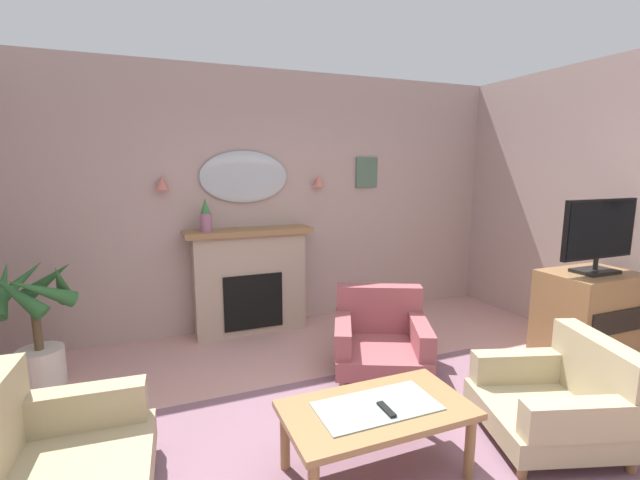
{
  "coord_description": "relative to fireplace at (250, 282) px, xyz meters",
  "views": [
    {
      "loc": [
        -1.34,
        -1.84,
        1.83
      ],
      "look_at": [
        0.09,
        1.69,
        1.17
      ],
      "focal_mm": 24.26,
      "sensor_mm": 36.0,
      "label": 1
    }
  ],
  "objects": [
    {
      "name": "wall_mirror",
      "position": [
        -0.0,
        0.14,
        1.14
      ],
      "size": [
        0.96,
        0.06,
        0.56
      ],
      "primitive_type": "ellipsoid",
      "color": "#B2BCC6"
    },
    {
      "name": "armchair_in_corner",
      "position": [
        0.89,
        -1.32,
        -0.27
      ],
      "size": [
        1.07,
        1.08,
        0.71
      ],
      "color": "#934C51",
      "rests_on": "ground"
    },
    {
      "name": "tv_remote",
      "position": [
        0.19,
        -2.6,
        -0.12
      ],
      "size": [
        0.04,
        0.16,
        0.02
      ],
      "primitive_type": "cube",
      "color": "black",
      "rests_on": "coffee_table"
    },
    {
      "name": "armchair_beside_couch",
      "position": [
        1.47,
        -2.7,
        -0.27
      ],
      "size": [
        1.03,
        1.01,
        0.71
      ],
      "color": "tan",
      "rests_on": "ground"
    },
    {
      "name": "wall_sconce_left",
      "position": [
        -0.85,
        0.09,
        1.09
      ],
      "size": [
        0.14,
        0.14,
        0.14
      ],
      "primitive_type": "cone",
      "color": "#D17066"
    },
    {
      "name": "wall_back",
      "position": [
        0.33,
        0.22,
        0.86
      ],
      "size": [
        6.68,
        0.1,
        2.87
      ],
      "primitive_type": "cube",
      "color": "#B29993",
      "rests_on": "ground"
    },
    {
      "name": "tv_flatscreen",
      "position": [
        2.62,
        -2.04,
        0.68
      ],
      "size": [
        0.84,
        0.24,
        0.65
      ],
      "color": "black",
      "rests_on": "tv_cabinet"
    },
    {
      "name": "wall_sconce_right",
      "position": [
        0.85,
        0.09,
        1.09
      ],
      "size": [
        0.14,
        0.14,
        0.14
      ],
      "primitive_type": "cone",
      "color": "#D17066"
    },
    {
      "name": "coffee_table",
      "position": [
        0.17,
        -2.53,
        -0.19
      ],
      "size": [
        1.1,
        0.6,
        0.45
      ],
      "color": "olive",
      "rests_on": "ground"
    },
    {
      "name": "fireplace",
      "position": [
        0.0,
        0.0,
        0.0
      ],
      "size": [
        1.36,
        0.36,
        1.16
      ],
      "color": "tan",
      "rests_on": "ground"
    },
    {
      "name": "tv_cabinet",
      "position": [
        2.62,
        -2.02,
        -0.12
      ],
      "size": [
        0.8,
        0.57,
        0.9
      ],
      "color": "olive",
      "rests_on": "ground"
    },
    {
      "name": "framed_picture",
      "position": [
        1.5,
        0.15,
        1.18
      ],
      "size": [
        0.28,
        0.03,
        0.36
      ],
      "primitive_type": "cube",
      "color": "#4C6B56"
    },
    {
      "name": "potted_plant_tall_palm",
      "position": [
        -1.92,
        -0.53,
        -0.01
      ],
      "size": [
        0.72,
        0.73,
        1.09
      ],
      "color": "silver",
      "rests_on": "ground"
    },
    {
      "name": "patterned_rug",
      "position": [
        0.33,
        -2.51,
        -0.56
      ],
      "size": [
        3.2,
        2.4,
        0.01
      ],
      "primitive_type": "cube",
      "color": "#7F5B6B",
      "rests_on": "ground"
    },
    {
      "name": "mantel_vase_left",
      "position": [
        -0.45,
        -0.03,
        0.75
      ],
      "size": [
        0.12,
        0.12,
        0.34
      ],
      "color": "#9E6084",
      "rests_on": "fireplace"
    }
  ]
}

